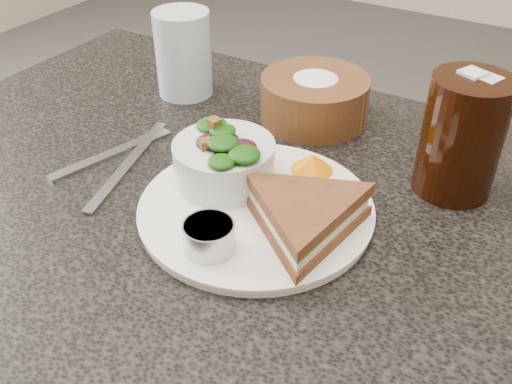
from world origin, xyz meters
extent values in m
cylinder|color=silver|center=(0.04, -0.02, 0.76)|extent=(0.26, 0.26, 0.01)
cylinder|color=#AAAEB4|center=(0.04, -0.10, 0.78)|extent=(0.07, 0.07, 0.03)
cone|color=orange|center=(0.06, 0.08, 0.77)|extent=(0.08, 0.08, 0.02)
cube|color=#A6ACB4|center=(-0.19, -0.02, 0.75)|extent=(0.06, 0.16, 0.00)
cube|color=#A3A6AD|center=(-0.15, -0.01, 0.75)|extent=(0.07, 0.21, 0.00)
cylinder|color=silver|center=(-0.21, 0.19, 0.81)|extent=(0.11, 0.11, 0.13)
camera|label=1|loc=(0.30, -0.45, 1.15)|focal=40.00mm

